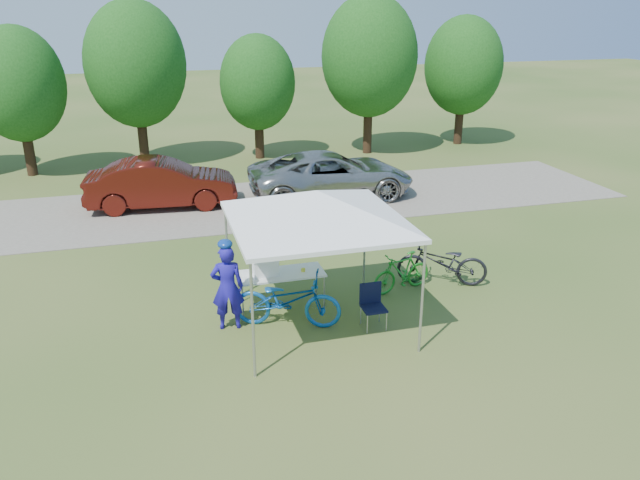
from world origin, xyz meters
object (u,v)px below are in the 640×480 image
at_px(minivan, 331,175).
at_px(sedan, 162,183).
at_px(folding_table, 280,275).
at_px(cooler, 265,266).
at_px(cyclist, 228,287).
at_px(folding_chair, 372,302).
at_px(bike_blue, 287,300).
at_px(bike_green, 402,272).
at_px(bike_dark, 442,263).

bearing_deg(minivan, sedan, 86.36).
distance_m(folding_table, sedan, 7.77).
bearing_deg(cooler, cyclist, -142.89).
bearing_deg(minivan, folding_chair, 169.37).
distance_m(cooler, minivan, 7.91).
bearing_deg(folding_table, cyclist, -150.84).
distance_m(cooler, bike_blue, 0.99).
relative_size(folding_chair, cyclist, 0.50).
relative_size(folding_chair, bike_blue, 0.41).
bearing_deg(folding_chair, folding_table, 139.64).
height_order(bike_green, sedan, sedan).
height_order(bike_dark, sedan, sedan).
relative_size(folding_chair, sedan, 0.19).
height_order(cyclist, minivan, cyclist).
bearing_deg(sedan, folding_table, -159.84).
xyz_separation_m(folding_table, bike_blue, (-0.06, -0.88, -0.14)).
distance_m(bike_green, bike_dark, 0.99).
xyz_separation_m(cyclist, sedan, (-0.89, 8.14, -0.09)).
relative_size(folding_chair, bike_dark, 0.43).
height_order(folding_table, bike_blue, bike_blue).
bearing_deg(bike_blue, bike_dark, -54.58).
distance_m(folding_table, cooler, 0.39).
xyz_separation_m(folding_chair, cyclist, (-2.69, 0.66, 0.35)).
relative_size(cyclist, bike_blue, 0.82).
relative_size(cooler, bike_blue, 0.25).
relative_size(folding_table, cyclist, 1.05).
relative_size(bike_dark, sedan, 0.44).
relative_size(folding_table, bike_blue, 0.86).
relative_size(folding_chair, minivan, 0.16).
bearing_deg(cyclist, cooler, -136.56).
bearing_deg(folding_table, sedan, 105.37).
relative_size(cooler, bike_green, 0.35).
bearing_deg(folding_chair, cooler, 144.74).
bearing_deg(bike_green, cyclist, -94.39).
xyz_separation_m(bike_dark, minivan, (-0.46, 7.04, 0.23)).
relative_size(folding_table, cooler, 3.43).
relative_size(bike_blue, minivan, 0.40).
relative_size(cyclist, minivan, 0.32).
bearing_deg(bike_dark, bike_blue, -52.66).
xyz_separation_m(folding_chair, bike_green, (1.16, 1.29, -0.06)).
bearing_deg(bike_green, bike_blue, -86.21).
distance_m(folding_table, bike_dark, 3.67).
height_order(folding_chair, bike_green, bike_green).
height_order(folding_table, bike_green, bike_green).
relative_size(cooler, minivan, 0.10).
height_order(bike_blue, bike_dark, bike_blue).
bearing_deg(folding_chair, bike_green, 48.42).
bearing_deg(folding_table, bike_green, -0.41).
distance_m(bike_blue, minivan, 8.61).
bearing_deg(bike_green, bike_dark, 79.67).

